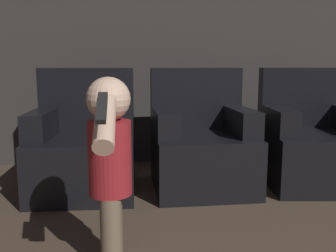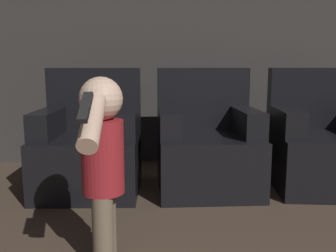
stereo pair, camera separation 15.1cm
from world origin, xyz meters
name	(u,v)px [view 2 (the right image)]	position (x,y,z in m)	size (l,w,h in m)	color
wall_back	(184,32)	(0.00, 4.50, 1.30)	(8.40, 0.05, 2.60)	#33302D
armchair_left	(90,147)	(-0.80, 3.65, 0.34)	(0.78, 0.78, 0.96)	black
armchair_middle	(207,146)	(0.13, 3.65, 0.34)	(0.79, 0.79, 0.96)	black
armchair_right	(322,145)	(1.07, 3.65, 0.34)	(0.84, 0.84, 0.96)	black
person_toddler	(102,157)	(-0.53, 2.46, 0.55)	(0.21, 0.63, 0.93)	brown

